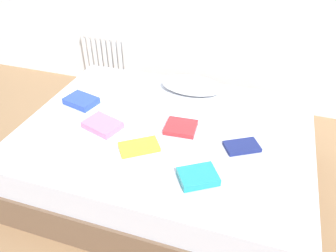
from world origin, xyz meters
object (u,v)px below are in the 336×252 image
at_px(bed, 166,155).
at_px(textbook_blue, 81,101).
at_px(textbook_pink, 102,125).
at_px(pillow, 192,86).
at_px(textbook_red, 181,127).
at_px(textbook_teal, 198,177).
at_px(textbook_yellow, 139,147).
at_px(textbook_white, 66,150).
at_px(radiator, 105,58).
at_px(textbook_navy, 242,146).

bearing_deg(bed, textbook_blue, 172.20).
relative_size(bed, textbook_pink, 8.20).
height_order(pillow, textbook_red, pillow).
relative_size(textbook_teal, textbook_pink, 0.88).
bearing_deg(textbook_yellow, textbook_white, 168.87).
relative_size(pillow, textbook_teal, 2.33).
bearing_deg(textbook_white, textbook_blue, 63.74).
distance_m(radiator, textbook_navy, 2.06).
bearing_deg(textbook_pink, bed, 35.61).
distance_m(pillow, textbook_white, 1.14).
distance_m(textbook_teal, textbook_white, 0.84).
xyz_separation_m(radiator, textbook_red, (1.20, -1.18, 0.17)).
height_order(bed, pillow, pillow).
height_order(textbook_white, textbook_red, textbook_white).
distance_m(bed, textbook_teal, 0.60).
relative_size(textbook_yellow, textbook_red, 1.19).
bearing_deg(bed, textbook_red, 8.73).
bearing_deg(pillow, textbook_blue, -149.60).
xyz_separation_m(radiator, textbook_white, (0.59, -1.65, 0.18)).
bearing_deg(bed, textbook_pink, -162.26).
relative_size(textbook_blue, textbook_red, 1.12).
height_order(bed, textbook_teal, textbook_teal).
xyz_separation_m(textbook_yellow, textbook_red, (0.20, 0.28, 0.00)).
relative_size(textbook_white, textbook_pink, 0.87).
bearing_deg(textbook_pink, textbook_teal, -2.87).
bearing_deg(textbook_navy, textbook_red, 140.17).
xyz_separation_m(pillow, textbook_white, (-0.55, -0.99, -0.03)).
height_order(radiator, textbook_navy, radiator).
bearing_deg(pillow, radiator, 150.00).
xyz_separation_m(textbook_navy, textbook_teal, (-0.20, -0.36, 0.01)).
relative_size(textbook_navy, textbook_teal, 1.01).
height_order(bed, textbook_white, textbook_white).
distance_m(textbook_white, textbook_red, 0.77).
xyz_separation_m(pillow, textbook_navy, (0.49, -0.60, -0.04)).
xyz_separation_m(textbook_navy, textbook_pink, (-0.95, -0.08, 0.01)).
distance_m(pillow, textbook_navy, 0.77).
bearing_deg(pillow, textbook_teal, -73.35).
bearing_deg(textbook_pink, textbook_blue, 160.25).
relative_size(textbook_navy, textbook_white, 1.01).
bearing_deg(textbook_navy, bed, 143.75).
xyz_separation_m(bed, textbook_yellow, (-0.09, -0.26, 0.27)).
height_order(textbook_blue, textbook_yellow, textbook_blue).
bearing_deg(radiator, pillow, -30.00).
xyz_separation_m(textbook_navy, textbook_white, (-1.04, -0.39, 0.01)).
bearing_deg(radiator, textbook_pink, -63.05).
distance_m(textbook_navy, textbook_teal, 0.41).
xyz_separation_m(radiator, pillow, (1.14, -0.66, 0.21)).
height_order(bed, radiator, radiator).
xyz_separation_m(textbook_navy, textbook_yellow, (-0.62, -0.21, 0.00)).
distance_m(pillow, textbook_yellow, 0.82).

